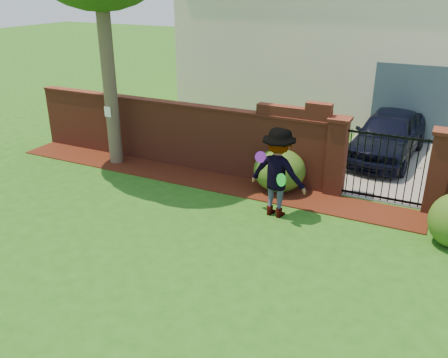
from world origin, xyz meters
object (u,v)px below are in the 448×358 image
at_px(car, 386,137).
at_px(frisbee_purple, 261,157).
at_px(frisbee_green, 281,180).
at_px(man, 277,173).

height_order(car, frisbee_purple, frisbee_purple).
xyz_separation_m(car, frisbee_green, (-1.36, -4.86, 0.29)).
xyz_separation_m(car, frisbee_purple, (-1.90, -4.66, 0.63)).
bearing_deg(car, man, -104.29).
relative_size(car, frisbee_green, 14.93).
distance_m(car, frisbee_purple, 5.07).
bearing_deg(man, car, -102.42).
bearing_deg(frisbee_purple, man, 14.65).
bearing_deg(frisbee_green, man, 124.60).
bearing_deg(car, frisbee_green, -100.99).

